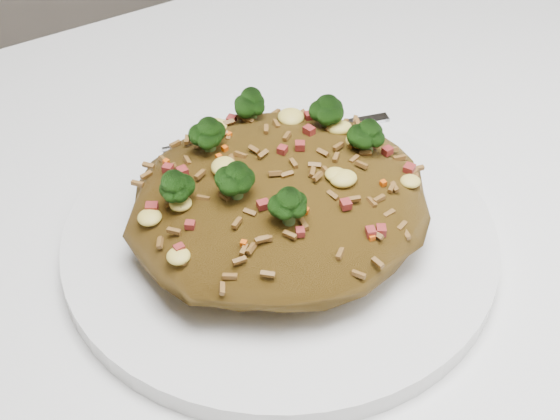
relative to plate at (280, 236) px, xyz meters
name	(u,v)px	position (x,y,z in m)	size (l,w,h in m)	color
plate	(280,236)	(0.00, 0.00, 0.00)	(0.26, 0.26, 0.01)	white
fried_rice	(279,190)	(0.00, 0.00, 0.04)	(0.18, 0.17, 0.07)	brown
fork	(290,134)	(0.06, 0.08, 0.01)	(0.16, 0.06, 0.00)	silver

